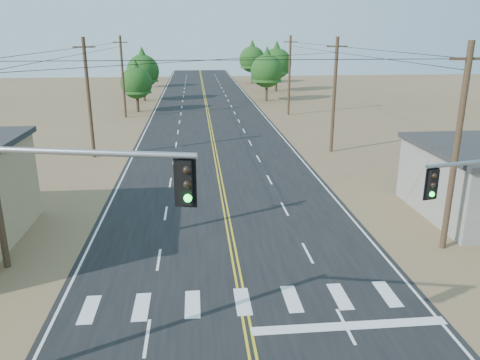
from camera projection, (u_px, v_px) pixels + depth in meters
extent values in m
cube|color=black|center=(216.00, 160.00, 39.61)|extent=(15.00, 200.00, 0.02)
cylinder|color=#4C3826|center=(89.00, 99.00, 39.05)|extent=(0.30, 0.30, 10.00)
cube|color=#4C3826|center=(84.00, 47.00, 37.78)|extent=(1.80, 0.12, 0.12)
cylinder|color=#4C3826|center=(123.00, 77.00, 58.03)|extent=(0.30, 0.30, 10.00)
cube|color=#4C3826|center=(120.00, 42.00, 56.77)|extent=(1.80, 0.12, 0.12)
cylinder|color=#4C3826|center=(456.00, 151.00, 21.98)|extent=(0.30, 0.30, 10.00)
cube|color=#4C3826|center=(469.00, 59.00, 20.71)|extent=(1.80, 0.12, 0.12)
cylinder|color=#4C3826|center=(334.00, 96.00, 40.96)|extent=(0.30, 0.30, 10.00)
cube|color=#4C3826|center=(337.00, 46.00, 39.70)|extent=(1.80, 0.12, 0.12)
cylinder|color=#4C3826|center=(289.00, 76.00, 59.95)|extent=(0.30, 0.30, 10.00)
cube|color=#4C3826|center=(290.00, 42.00, 58.68)|extent=(1.80, 0.12, 0.12)
cylinder|color=gray|center=(71.00, 152.00, 11.83)|extent=(6.38, 1.62, 0.17)
cube|color=black|center=(186.00, 182.00, 11.67)|extent=(0.43, 0.39, 1.15)
sphere|color=black|center=(187.00, 170.00, 11.39)|extent=(0.21, 0.21, 0.21)
sphere|color=black|center=(187.00, 184.00, 11.50)|extent=(0.21, 0.21, 0.21)
sphere|color=#0CE533|center=(188.00, 198.00, 11.61)|extent=(0.21, 0.21, 0.21)
cube|color=black|center=(432.00, 183.00, 14.99)|extent=(0.36, 0.32, 0.97)
sphere|color=black|center=(434.00, 176.00, 14.75)|extent=(0.18, 0.18, 0.18)
sphere|color=black|center=(433.00, 185.00, 14.84)|extent=(0.18, 0.18, 0.18)
sphere|color=#0CE533|center=(432.00, 194.00, 14.93)|extent=(0.18, 0.18, 0.18)
cylinder|color=#3F2D1E|center=(138.00, 102.00, 63.48)|extent=(0.41, 0.41, 2.54)
cone|color=#1C4513|center=(136.00, 76.00, 62.42)|extent=(3.96, 3.96, 4.52)
sphere|color=#1C4513|center=(136.00, 83.00, 62.69)|extent=(4.24, 4.24, 4.24)
cylinder|color=#3F2D1E|center=(144.00, 91.00, 73.63)|extent=(0.39, 0.39, 3.01)
cone|color=#1C4513|center=(142.00, 64.00, 72.38)|extent=(4.67, 4.67, 5.34)
sphere|color=#1C4513|center=(143.00, 71.00, 72.70)|extent=(5.01, 5.01, 5.01)
cylinder|color=#3F2D1E|center=(143.00, 80.00, 91.75)|extent=(0.46, 0.46, 2.72)
cone|color=#1C4513|center=(142.00, 61.00, 90.61)|extent=(4.23, 4.23, 4.83)
sphere|color=#1C4513|center=(142.00, 66.00, 90.91)|extent=(4.53, 4.53, 4.53)
cylinder|color=#3F2D1E|center=(266.00, 91.00, 73.44)|extent=(0.39, 0.39, 3.03)
cone|color=#1C4513|center=(267.00, 64.00, 72.18)|extent=(4.71, 4.71, 5.38)
sphere|color=#1C4513|center=(267.00, 71.00, 72.51)|extent=(5.04, 5.04, 5.04)
cylinder|color=#3F2D1E|center=(276.00, 82.00, 85.91)|extent=(0.50, 0.50, 3.26)
cone|color=#1C4513|center=(277.00, 57.00, 84.55)|extent=(5.07, 5.07, 5.79)
sphere|color=#1C4513|center=(276.00, 63.00, 84.90)|extent=(5.43, 5.43, 5.43)
cylinder|color=#3F2D1E|center=(252.00, 76.00, 99.25)|extent=(0.39, 0.39, 3.24)
cone|color=#1C4513|center=(252.00, 54.00, 97.90)|extent=(5.04, 5.04, 5.76)
sphere|color=#1C4513|center=(252.00, 59.00, 98.25)|extent=(5.40, 5.40, 5.40)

